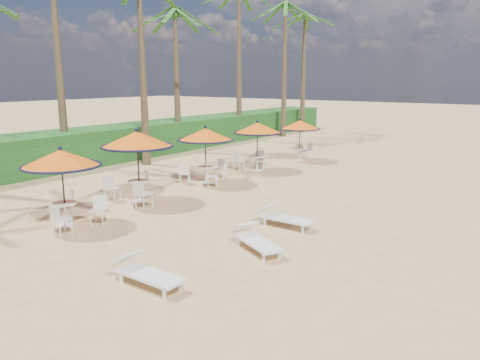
# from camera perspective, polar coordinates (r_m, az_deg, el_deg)

# --- Properties ---
(ground) EXTENTS (160.00, 160.00, 0.00)m
(ground) POSITION_cam_1_polar(r_m,az_deg,el_deg) (11.62, -5.81, -10.01)
(ground) COLOR tan
(ground) RESTS_ON ground
(scrub_hedge) EXTENTS (3.00, 40.00, 1.80)m
(scrub_hedge) POSITION_cam_1_polar(r_m,az_deg,el_deg) (28.30, -11.87, 4.94)
(scrub_hedge) COLOR #194716
(scrub_hedge) RESTS_ON ground
(station_0) EXTENTS (2.34, 2.34, 2.44)m
(station_0) POSITION_cam_1_polar(r_m,az_deg,el_deg) (14.89, -20.73, 1.38)
(station_0) COLOR black
(station_0) RESTS_ON ground
(station_1) EXTENTS (2.57, 2.57, 2.68)m
(station_1) POSITION_cam_1_polar(r_m,az_deg,el_deg) (17.07, -12.54, 3.80)
(station_1) COLOR black
(station_1) RESTS_ON ground
(station_2) EXTENTS (2.35, 2.47, 2.46)m
(station_2) POSITION_cam_1_polar(r_m,az_deg,el_deg) (19.79, -4.23, 4.71)
(station_2) COLOR black
(station_2) RESTS_ON ground
(station_3) EXTENTS (2.33, 2.33, 2.43)m
(station_3) POSITION_cam_1_polar(r_m,az_deg,el_deg) (22.57, 2.03, 5.82)
(station_3) COLOR black
(station_3) RESTS_ON ground
(station_4) EXTENTS (2.19, 2.20, 2.28)m
(station_4) POSITION_cam_1_polar(r_m,az_deg,el_deg) (25.63, 7.39, 6.25)
(station_4) COLOR black
(station_4) RESTS_ON ground
(lounger_near) EXTENTS (1.88, 0.61, 0.67)m
(lounger_near) POSITION_cam_1_polar(r_m,az_deg,el_deg) (10.51, -11.69, -10.82)
(lounger_near) COLOR white
(lounger_near) RESTS_ON ground
(lounger_mid) EXTENTS (1.88, 1.33, 0.65)m
(lounger_mid) POSITION_cam_1_polar(r_m,az_deg,el_deg) (12.27, 1.84, -7.19)
(lounger_mid) COLOR white
(lounger_mid) RESTS_ON ground
(lounger_far) EXTENTS (1.86, 0.61, 0.66)m
(lounger_far) POSITION_cam_1_polar(r_m,az_deg,el_deg) (14.24, 5.13, -4.43)
(lounger_far) COLOR white
(lounger_far) RESTS_ON ground
(palm_4) EXTENTS (5.00, 5.00, 8.32)m
(palm_4) POSITION_cam_1_polar(r_m,az_deg,el_deg) (29.14, -7.93, 18.45)
(palm_4) COLOR brown
(palm_4) RESTS_ON ground
(palm_5) EXTENTS (5.00, 5.00, 10.39)m
(palm_5) POSITION_cam_1_polar(r_m,az_deg,el_deg) (34.33, -0.12, 20.87)
(palm_5) COLOR brown
(palm_5) RESTS_ON ground
(palm_6) EXTENTS (5.00, 5.00, 9.76)m
(palm_6) POSITION_cam_1_polar(r_m,az_deg,el_deg) (36.58, 5.56, 19.36)
(palm_6) COLOR brown
(palm_6) RESTS_ON ground
(palm_7) EXTENTS (5.00, 5.00, 9.53)m
(palm_7) POSITION_cam_1_polar(r_m,az_deg,el_deg) (39.61, 7.91, 18.43)
(palm_7) COLOR brown
(palm_7) RESTS_ON ground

